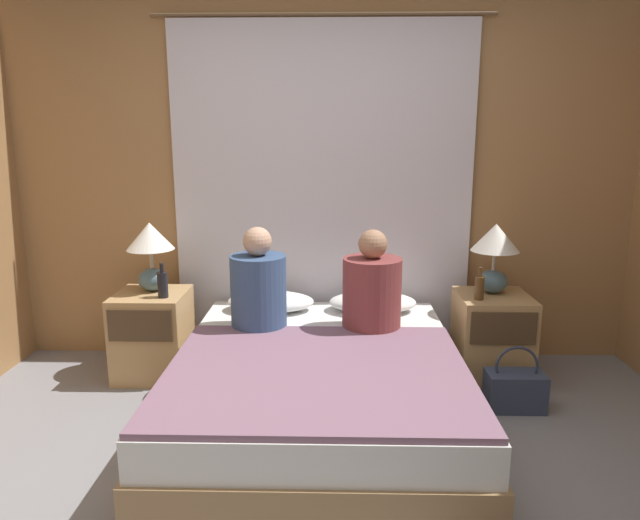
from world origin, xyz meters
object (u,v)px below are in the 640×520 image
Objects in this scene: lamp_left at (151,247)px; beer_bottle_on_left_stand at (163,284)px; handbag_on_floor at (515,389)px; bed at (319,389)px; nightstand_right at (492,337)px; pillow_right at (373,302)px; beer_bottle_on_right_stand at (480,287)px; person_right_in_bed at (372,290)px; pillow_left at (271,302)px; person_left_in_bed at (259,288)px; lamp_right at (495,248)px; nightstand_left at (153,334)px.

beer_bottle_on_left_stand is (0.11, -0.16, -0.21)m from lamp_left.
bed is at bearing -170.04° from handbag_on_floor.
beer_bottle_on_left_stand is (-1.00, 0.54, 0.45)m from bed.
beer_bottle_on_left_stand is at bearing 151.53° from bed.
beer_bottle_on_left_stand is (-2.12, -0.09, 0.37)m from nightstand_right.
pillow_right is 2.80× the size of beer_bottle_on_right_stand.
bed is 3.32× the size of pillow_right.
pillow_left is at bearing 150.18° from person_right_in_bed.
bed is at bearing -45.34° from person_left_in_bed.
beer_bottle_on_left_stand reaches higher than nightstand_right.
person_left_in_bed is (-0.71, -0.37, 0.20)m from pillow_right.
pillow_left is at bearing 175.66° from nightstand_right.
lamp_right is 1.17× the size of handbag_on_floor.
bed is 0.67m from person_right_in_bed.
nightstand_right is 0.98× the size of pillow_left.
person_left_in_bed is (-0.03, -0.37, 0.20)m from pillow_left.
beer_bottle_on_left_stand is at bearing -177.45° from nightstand_right.
person_right_in_bed is at bearing -29.82° from pillow_left.
handbag_on_floor is at bearing -11.82° from person_right_in_bed.
person_right_in_bed is (1.42, -0.26, 0.38)m from nightstand_left.
person_right_in_bed reaches higher than pillow_right.
bed is 3.07× the size of person_left_in_bed.
person_right_in_bed reaches higher than bed.
lamp_left reaches higher than nightstand_left.
lamp_left reaches higher than nightstand_right.
nightstand_left reaches higher than pillow_right.
bed is 3.13× the size of person_right_in_bed.
beer_bottle_on_right_stand is (0.68, 0.17, -0.02)m from person_right_in_bed.
pillow_left is (-0.34, 0.75, 0.27)m from bed.
bed is 3.40× the size of nightstand_right.
lamp_right is 0.74× the size of person_right_in_bed.
pillow_left is 1.49× the size of handbag_on_floor.
pillow_right is at bearing 65.46° from bed.
lamp_left is 0.78× the size of pillow_left.
handbag_on_floor is (0.03, -0.44, -0.16)m from nightstand_right.
person_right_in_bed reaches higher than nightstand_left.
person_left_in_bed is at bearing -172.99° from beer_bottle_on_right_stand.
lamp_left is 0.86m from pillow_left.
pillow_right is 0.94× the size of person_right_in_bed.
person_right_in_bed is at bearing -162.02° from nightstand_right.
lamp_left reaches higher than bed.
nightstand_left is at bearing 169.58° from person_right_in_bed.
lamp_right is (2.23, 0.00, 0.00)m from lamp_left.
beer_bottle_on_left_stand is at bearing -39.67° from nightstand_left.
pillow_left is at bearing 85.48° from person_left_in_bed.
beer_bottle_on_right_stand is (2.10, -0.09, 0.36)m from nightstand_left.
pillow_right is 0.70m from beer_bottle_on_right_stand.
pillow_right is at bearing 8.68° from beer_bottle_on_left_stand.
person_left_in_bed is (-1.49, -0.33, -0.19)m from lamp_right.
person_left_in_bed reaches higher than nightstand_left.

